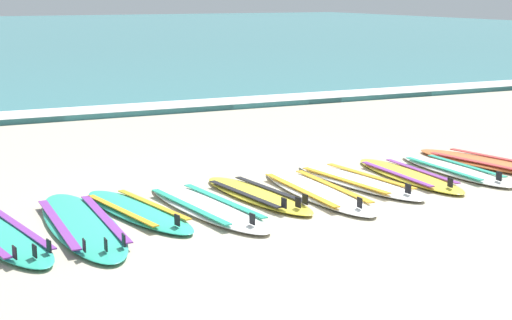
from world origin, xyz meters
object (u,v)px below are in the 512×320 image
(surfboard_0, at_px, (2,236))
(surfboard_5, at_px, (316,191))
(surfboard_7, at_px, (408,175))
(surfboard_3, at_px, (206,207))
(surfboard_1, at_px, (82,224))
(surfboard_9, at_px, (492,164))
(surfboard_2, at_px, (137,211))
(surfboard_6, at_px, (357,181))
(surfboard_4, at_px, (257,195))
(surfboard_8, at_px, (454,170))

(surfboard_0, xyz_separation_m, surfboard_5, (3.50, 0.22, -0.00))
(surfboard_7, bearing_deg, surfboard_0, -175.31)
(surfboard_3, height_order, surfboard_7, same)
(surfboard_1, distance_m, surfboard_9, 5.59)
(surfboard_0, distance_m, surfboard_9, 6.35)
(surfboard_2, bearing_deg, surfboard_6, 2.66)
(surfboard_7, bearing_deg, surfboard_9, 3.03)
(surfboard_6, relative_size, surfboard_7, 1.09)
(surfboard_3, height_order, surfboard_9, same)
(surfboard_1, height_order, surfboard_9, same)
(surfboard_6, xyz_separation_m, surfboard_7, (0.74, -0.02, 0.00))
(surfboard_6, bearing_deg, surfboard_4, -176.69)
(surfboard_2, distance_m, surfboard_3, 0.73)
(surfboard_0, xyz_separation_m, surfboard_4, (2.81, 0.35, 0.00))
(surfboard_7, bearing_deg, surfboard_4, -178.45)
(surfboard_2, bearing_deg, surfboard_1, -159.69)
(surfboard_2, distance_m, surfboard_4, 1.41)
(surfboard_2, xyz_separation_m, surfboard_5, (2.10, -0.08, -0.00))
(surfboard_1, bearing_deg, surfboard_9, 4.28)
(surfboard_3, bearing_deg, surfboard_8, 4.34)
(surfboard_0, distance_m, surfboard_2, 1.43)
(surfboard_0, relative_size, surfboard_9, 0.92)
(surfboard_0, relative_size, surfboard_5, 0.95)
(surfboard_2, relative_size, surfboard_3, 0.89)
(surfboard_6, bearing_deg, surfboard_1, -173.92)
(surfboard_1, relative_size, surfboard_5, 1.08)
(surfboard_2, xyz_separation_m, surfboard_8, (4.24, 0.10, 0.00))
(surfboard_7, bearing_deg, surfboard_5, -172.56)
(surfboard_8, relative_size, surfboard_9, 0.84)
(surfboard_6, xyz_separation_m, surfboard_8, (1.45, -0.03, 0.00))
(surfboard_2, xyz_separation_m, surfboard_6, (2.78, 0.13, -0.00))
(surfboard_8, bearing_deg, surfboard_0, -175.94)
(surfboard_7, relative_size, surfboard_9, 0.85)
(surfboard_4, relative_size, surfboard_5, 0.86)
(surfboard_6, bearing_deg, surfboard_2, -177.34)
(surfboard_1, height_order, surfboard_5, same)
(surfboard_2, bearing_deg, surfboard_7, 1.74)
(surfboard_7, bearing_deg, surfboard_6, 178.30)
(surfboard_8, bearing_deg, surfboard_9, 6.37)
(surfboard_3, bearing_deg, surfboard_5, 3.49)
(surfboard_0, height_order, surfboard_2, same)
(surfboard_1, distance_m, surfboard_7, 4.17)
(surfboard_4, height_order, surfboard_6, same)
(surfboard_5, bearing_deg, surfboard_2, 177.86)
(surfboard_8, bearing_deg, surfboard_6, 178.99)
(surfboard_4, relative_size, surfboard_6, 0.90)
(surfboard_8, xyz_separation_m, surfboard_9, (0.70, 0.08, 0.00))
(surfboard_7, height_order, surfboard_9, same)
(surfboard_2, bearing_deg, surfboard_4, 2.03)
(surfboard_0, distance_m, surfboard_8, 5.65)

